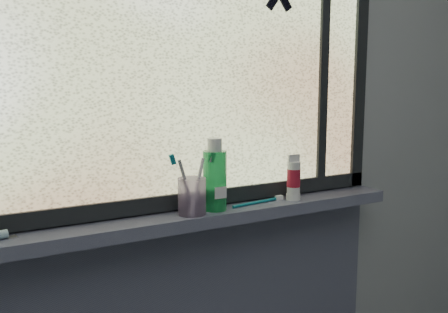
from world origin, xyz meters
TOP-DOWN VIEW (x-y plane):
  - wall_back at (0.00, 1.30)m, footprint 3.00×0.01m
  - windowsill at (0.00, 1.23)m, footprint 1.62×0.14m
  - window_pane at (0.00, 1.28)m, footprint 1.50×0.01m
  - frame_bottom at (0.00, 1.28)m, footprint 1.60×0.03m
  - frame_right at (0.78, 1.28)m, footprint 0.05×0.03m
  - frame_mullion at (0.60, 1.28)m, footprint 0.03×0.03m
  - toothbrush_cup at (0.04, 1.21)m, footprint 0.10×0.10m
  - toothbrush_lying at (0.28, 1.22)m, footprint 0.23×0.05m
  - mouthwash_bottle at (0.13, 1.23)m, footprint 0.09×0.09m
  - cream_tube at (0.43, 1.21)m, footprint 0.05×0.05m

SIDE VIEW (x-z plane):
  - windowsill at x=0.00m, z-range 0.98..1.02m
  - toothbrush_lying at x=0.28m, z-range 1.02..1.04m
  - frame_bottom at x=0.00m, z-range 1.02..1.07m
  - toothbrush_cup at x=0.04m, z-range 1.02..1.13m
  - cream_tube at x=0.43m, z-range 1.05..1.16m
  - mouthwash_bottle at x=0.13m, z-range 1.04..1.23m
  - wall_back at x=0.00m, z-range 0.00..2.50m
  - frame_right at x=0.78m, z-range 0.98..2.08m
  - window_pane at x=0.00m, z-range 1.03..2.03m
  - frame_mullion at x=0.60m, z-range 1.03..2.03m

